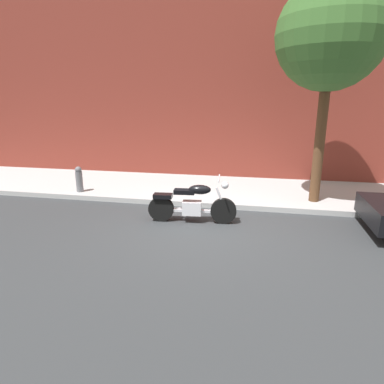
% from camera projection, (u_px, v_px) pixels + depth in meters
% --- Properties ---
extents(ground_plane, '(60.00, 60.00, 0.00)m').
position_uv_depth(ground_plane, '(204.00, 229.00, 7.40)').
color(ground_plane, '#303335').
extents(sidewalk, '(21.34, 3.29, 0.14)m').
position_uv_depth(sidewalk, '(220.00, 190.00, 10.30)').
color(sidewalk, '#ABABAB').
rests_on(sidewalk, ground).
extents(building_facade, '(21.34, 0.50, 9.04)m').
position_uv_depth(building_facade, '(229.00, 46.00, 10.88)').
color(building_facade, maroon).
rests_on(building_facade, ground).
extents(motorcycle, '(2.08, 0.70, 1.10)m').
position_uv_depth(motorcycle, '(192.00, 204.00, 7.69)').
color(motorcycle, black).
rests_on(motorcycle, ground).
extents(street_tree, '(2.64, 2.64, 5.61)m').
position_uv_depth(street_tree, '(331.00, 36.00, 7.85)').
color(street_tree, '#553620').
rests_on(street_tree, ground).
extents(fire_hydrant, '(0.20, 0.20, 0.91)m').
position_uv_depth(fire_hydrant, '(79.00, 181.00, 9.77)').
color(fire_hydrant, slate).
rests_on(fire_hydrant, ground).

